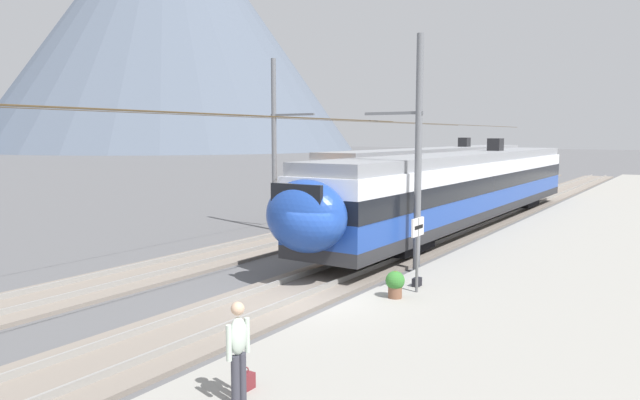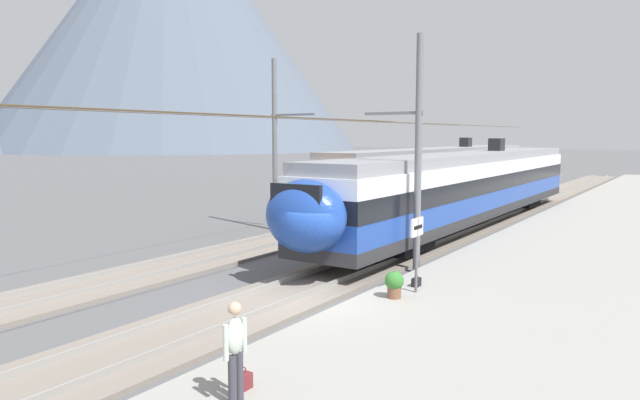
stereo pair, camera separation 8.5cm
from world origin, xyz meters
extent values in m
plane|color=#565659|center=(0.00, 0.00, 0.00)|extent=(400.00, 400.00, 0.00)
cube|color=gray|center=(0.00, -4.86, 0.20)|extent=(120.00, 7.32, 0.39)
cube|color=slate|center=(0.00, 1.18, 0.06)|extent=(120.00, 3.00, 0.12)
cube|color=gray|center=(0.00, 0.47, 0.20)|extent=(120.00, 0.07, 0.16)
cube|color=gray|center=(0.00, 1.90, 0.20)|extent=(120.00, 0.07, 0.16)
cube|color=slate|center=(0.00, 6.72, 0.06)|extent=(120.00, 3.00, 0.12)
cube|color=gray|center=(0.00, 6.00, 0.20)|extent=(120.00, 0.07, 0.16)
cube|color=gray|center=(0.00, 7.44, 0.20)|extent=(120.00, 0.07, 0.16)
cube|color=#2D2D30|center=(16.34, 1.18, 0.92)|extent=(28.17, 2.99, 0.45)
cube|color=#1E429E|center=(16.34, 1.18, 1.57)|extent=(28.17, 2.99, 0.85)
cube|color=black|center=(16.34, 1.18, 2.38)|extent=(28.17, 3.03, 0.75)
cube|color=white|center=(16.34, 1.18, 3.08)|extent=(28.17, 2.99, 0.65)
cube|color=gray|center=(16.34, 1.18, 3.62)|extent=(27.87, 2.79, 0.45)
cube|color=black|center=(7.61, 1.18, 0.49)|extent=(2.80, 2.39, 0.42)
cube|color=black|center=(25.07, 1.18, 0.49)|extent=(2.80, 2.39, 0.42)
ellipsoid|color=#1E429E|center=(1.71, 1.18, 2.27)|extent=(1.80, 2.75, 2.25)
cube|color=black|center=(1.21, 1.18, 2.70)|extent=(0.16, 1.79, 1.19)
cube|color=black|center=(20.57, 1.18, 4.20)|extent=(0.90, 0.70, 0.70)
cube|color=#2D2D30|center=(26.51, 6.72, 0.92)|extent=(29.50, 2.94, 0.45)
cube|color=orange|center=(26.51, 6.72, 1.57)|extent=(29.50, 2.94, 0.85)
cube|color=black|center=(26.51, 6.72, 2.38)|extent=(29.50, 2.98, 0.75)
cube|color=silver|center=(26.51, 6.72, 3.08)|extent=(29.50, 2.94, 0.65)
cube|color=gray|center=(26.51, 6.72, 3.62)|extent=(29.20, 2.74, 0.45)
cube|color=black|center=(17.37, 6.72, 0.49)|extent=(2.80, 2.35, 0.42)
cube|color=black|center=(35.66, 6.72, 0.49)|extent=(2.80, 2.35, 0.42)
ellipsoid|color=orange|center=(11.21, 6.72, 2.27)|extent=(1.80, 2.70, 2.25)
cube|color=black|center=(10.71, 6.72, 2.70)|extent=(0.16, 1.76, 1.19)
cube|color=black|center=(30.94, 6.72, 4.20)|extent=(0.90, 0.70, 0.70)
cylinder|color=slate|center=(5.62, -0.73, 4.04)|extent=(0.24, 0.24, 8.08)
cube|color=slate|center=(5.62, 0.23, 5.48)|extent=(0.10, 2.21, 0.10)
cylinder|color=#473823|center=(5.62, 1.18, 5.23)|extent=(38.73, 0.02, 0.02)
cylinder|color=slate|center=(10.12, 8.96, 4.22)|extent=(0.24, 0.24, 8.44)
cube|color=slate|center=(10.12, 7.84, 5.71)|extent=(0.10, 2.54, 0.10)
cylinder|color=#473823|center=(10.12, 6.72, 5.46)|extent=(38.73, 0.02, 0.02)
cylinder|color=#59595B|center=(1.97, -2.37, 1.43)|extent=(0.08, 0.08, 2.08)
cube|color=silver|center=(1.97, -2.37, 2.22)|extent=(0.70, 0.06, 0.50)
cube|color=black|center=(1.97, -2.41, 2.22)|extent=(0.52, 0.01, 0.10)
cylinder|color=#383842|center=(-5.95, -2.77, 0.80)|extent=(0.14, 0.14, 0.82)
cylinder|color=#383842|center=(-5.79, -2.77, 0.80)|extent=(0.14, 0.14, 0.82)
ellipsoid|color=#B7C6B7|center=(-5.87, -2.77, 1.52)|extent=(0.36, 0.22, 0.62)
sphere|color=tan|center=(-5.87, -2.77, 1.97)|extent=(0.22, 0.22, 0.22)
cylinder|color=#B7C6B7|center=(-6.09, -2.77, 1.47)|extent=(0.09, 0.09, 0.58)
cylinder|color=#B7C6B7|center=(-5.65, -2.77, 1.47)|extent=(0.09, 0.09, 0.58)
cube|color=maroon|center=(-5.42, -2.52, 0.53)|extent=(0.32, 0.18, 0.27)
torus|color=maroon|center=(-5.42, -2.52, 0.71)|extent=(0.16, 0.02, 0.16)
cube|color=black|center=(2.55, -2.12, 0.51)|extent=(0.32, 0.18, 0.25)
torus|color=black|center=(2.55, -2.12, 0.69)|extent=(0.16, 0.02, 0.16)
cylinder|color=brown|center=(1.12, -2.13, 0.55)|extent=(0.37, 0.37, 0.32)
sphere|color=#33752D|center=(1.12, -2.13, 0.86)|extent=(0.51, 0.51, 0.51)
sphere|color=gold|center=(1.12, -2.13, 0.98)|extent=(0.28, 0.28, 0.28)
cone|color=#515B6B|center=(123.90, 141.40, 43.25)|extent=(121.33, 121.33, 86.49)
camera|label=1|loc=(-12.69, -8.86, 4.72)|focal=32.74mm
camera|label=2|loc=(-12.64, -8.93, 4.72)|focal=32.74mm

